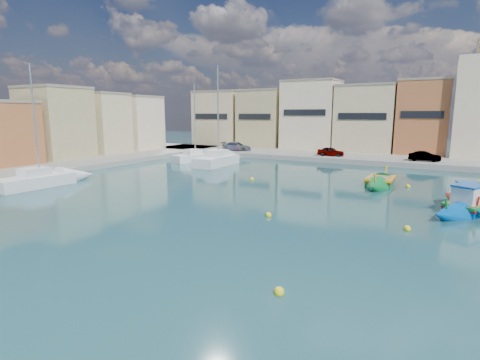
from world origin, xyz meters
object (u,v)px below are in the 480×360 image
Objects in this scene: yacht_north at (225,159)px; yacht_midnorth at (204,157)px; yacht_mid at (56,179)px; luzzu_turquoise_cabin at (470,207)px; luzzu_green at (380,182)px; luzzu_blue_cabin at (466,202)px.

yacht_midnorth is at bearing 165.14° from yacht_north.
yacht_north reaches higher than yacht_midnorth.
luzzu_turquoise_cabin is at bearing 11.53° from yacht_mid.
yacht_mid is at bearing -152.67° from luzzu_green.
luzzu_green is 23.33m from yacht_midnorth.
luzzu_turquoise_cabin is 0.79× the size of yacht_mid.
luzzu_blue_cabin is 0.96× the size of luzzu_green.
luzzu_turquoise_cabin is at bearing -45.90° from luzzu_green.
luzzu_turquoise_cabin reaches higher than luzzu_blue_cabin.
yacht_midnorth is at bearing 164.01° from luzzu_green.
yacht_north is at bearing 71.60° from yacht_mid.
yacht_north is 1.19× the size of yacht_midnorth.
luzzu_green is 0.63× the size of yacht_north.
luzzu_green is 0.75× the size of yacht_midnorth.
luzzu_blue_cabin is 0.72× the size of yacht_midnorth.
yacht_midnorth is 19.29m from yacht_mid.
luzzu_turquoise_cabin is 27.52m from yacht_north.
yacht_mid is (-30.87, -6.30, 0.09)m from luzzu_turquoise_cabin.
yacht_north reaches higher than luzzu_blue_cabin.
luzzu_green is at bearing 27.33° from yacht_mid.
yacht_midnorth reaches higher than luzzu_blue_cabin.
luzzu_turquoise_cabin is 1.46m from luzzu_blue_cabin.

